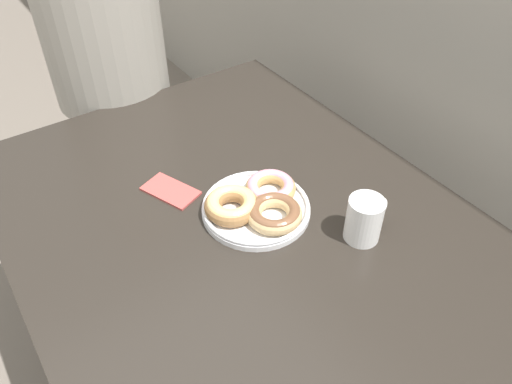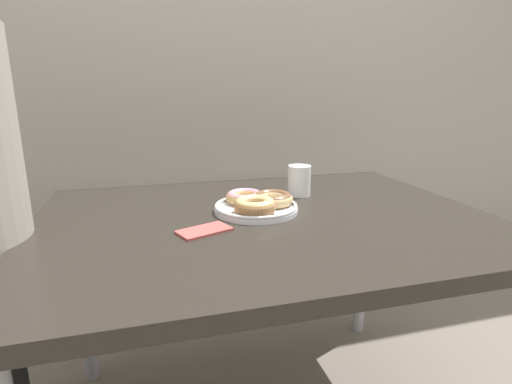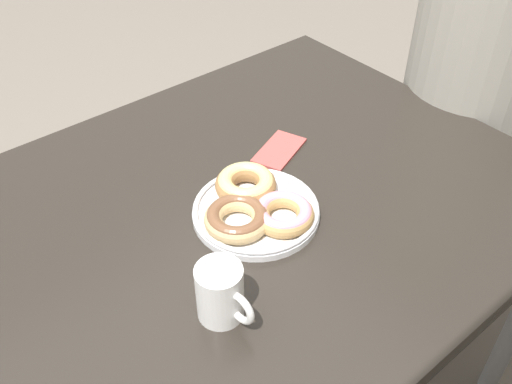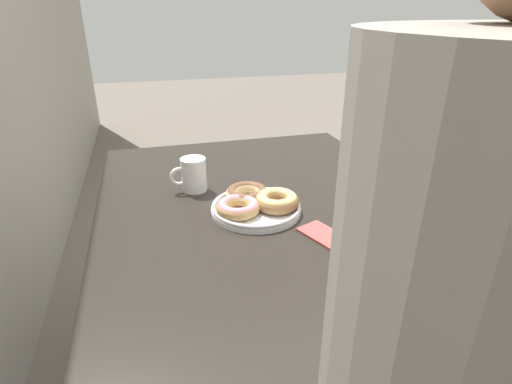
% 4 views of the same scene
% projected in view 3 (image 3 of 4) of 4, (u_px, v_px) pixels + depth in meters
% --- Properties ---
extents(ground_plane, '(14.00, 14.00, 0.00)m').
position_uv_depth(ground_plane, '(189.00, 341.00, 1.75)').
color(ground_plane, '#70665B').
extents(dining_table, '(1.27, 0.94, 0.74)m').
position_uv_depth(dining_table, '(236.00, 232.00, 1.16)').
color(dining_table, '#28231E').
rests_on(dining_table, ground_plane).
extents(donut_plate, '(0.26, 0.26, 0.06)m').
position_uv_depth(donut_plate, '(254.00, 206.00, 1.08)').
color(donut_plate, white).
rests_on(donut_plate, dining_table).
extents(coffee_mug, '(0.08, 0.11, 0.10)m').
position_uv_depth(coffee_mug, '(221.00, 293.00, 0.89)').
color(coffee_mug, white).
rests_on(coffee_mug, dining_table).
extents(person_figure, '(0.37, 0.36, 1.43)m').
position_uv_depth(person_figure, '(481.00, 65.00, 1.47)').
color(person_figure, black).
rests_on(person_figure, ground_plane).
extents(napkin, '(0.15, 0.12, 0.01)m').
position_uv_depth(napkin, '(279.00, 150.00, 1.26)').
color(napkin, '#BC4C47').
rests_on(napkin, dining_table).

